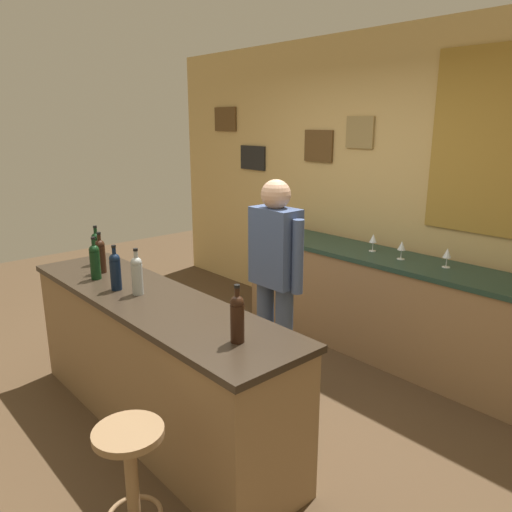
{
  "coord_description": "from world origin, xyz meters",
  "views": [
    {
      "loc": [
        2.66,
        -1.88,
        2.0
      ],
      "look_at": [
        0.07,
        0.45,
        1.05
      ],
      "focal_mm": 34.63,
      "sensor_mm": 36.0,
      "label": 1
    }
  ],
  "objects_px": {
    "wine_bottle_a": "(97,247)",
    "wine_bottle_d": "(115,270)",
    "wine_bottle_b": "(100,255)",
    "coffee_mug": "(286,228)",
    "wine_bottle_f": "(237,317)",
    "wine_glass_b": "(402,246)",
    "wine_glass_c": "(447,254)",
    "bar_stool": "(131,472)",
    "wine_bottle_c": "(95,260)",
    "wine_bottle_e": "(137,274)",
    "bartender": "(275,274)",
    "wine_glass_a": "(373,239)"
  },
  "relations": [
    {
      "from": "bar_stool",
      "to": "wine_glass_c",
      "type": "xyz_separation_m",
      "value": [
        0.04,
        2.73,
        0.55
      ]
    },
    {
      "from": "wine_bottle_a",
      "to": "wine_bottle_b",
      "type": "bearing_deg",
      "value": -18.52
    },
    {
      "from": "bartender",
      "to": "wine_bottle_d",
      "type": "bearing_deg",
      "value": -116.61
    },
    {
      "from": "wine_bottle_d",
      "to": "wine_bottle_e",
      "type": "xyz_separation_m",
      "value": [
        0.18,
        0.06,
        0.0
      ]
    },
    {
      "from": "wine_bottle_a",
      "to": "wine_glass_b",
      "type": "distance_m",
      "value": 2.45
    },
    {
      "from": "bartender",
      "to": "wine_bottle_e",
      "type": "distance_m",
      "value": 0.99
    },
    {
      "from": "wine_bottle_b",
      "to": "coffee_mug",
      "type": "distance_m",
      "value": 2.06
    },
    {
      "from": "wine_bottle_d",
      "to": "wine_glass_c",
      "type": "xyz_separation_m",
      "value": [
        1.18,
        2.19,
        -0.05
      ]
    },
    {
      "from": "wine_bottle_c",
      "to": "wine_glass_a",
      "type": "bearing_deg",
      "value": 69.64
    },
    {
      "from": "wine_bottle_e",
      "to": "wine_bottle_c",
      "type": "bearing_deg",
      "value": -172.73
    },
    {
      "from": "bar_stool",
      "to": "wine_bottle_e",
      "type": "xyz_separation_m",
      "value": [
        -0.96,
        0.6,
        0.6
      ]
    },
    {
      "from": "bartender",
      "to": "wine_bottle_e",
      "type": "height_order",
      "value": "bartender"
    },
    {
      "from": "wine_bottle_b",
      "to": "wine_glass_c",
      "type": "xyz_separation_m",
      "value": [
        1.61,
        2.09,
        -0.05
      ]
    },
    {
      "from": "wine_bottle_a",
      "to": "wine_bottle_e",
      "type": "height_order",
      "value": "same"
    },
    {
      "from": "wine_bottle_a",
      "to": "wine_glass_c",
      "type": "distance_m",
      "value": 2.73
    },
    {
      "from": "wine_glass_b",
      "to": "coffee_mug",
      "type": "bearing_deg",
      "value": 179.31
    },
    {
      "from": "coffee_mug",
      "to": "wine_bottle_e",
      "type": "bearing_deg",
      "value": -71.03
    },
    {
      "from": "bartender",
      "to": "wine_glass_a",
      "type": "bearing_deg",
      "value": 89.9
    },
    {
      "from": "wine_bottle_d",
      "to": "wine_glass_c",
      "type": "bearing_deg",
      "value": 61.7
    },
    {
      "from": "wine_glass_b",
      "to": "wine_glass_c",
      "type": "height_order",
      "value": "same"
    },
    {
      "from": "bar_stool",
      "to": "coffee_mug",
      "type": "distance_m",
      "value": 3.21
    },
    {
      "from": "wine_bottle_a",
      "to": "wine_glass_c",
      "type": "bearing_deg",
      "value": 47.36
    },
    {
      "from": "wine_glass_c",
      "to": "wine_bottle_a",
      "type": "bearing_deg",
      "value": -132.64
    },
    {
      "from": "wine_bottle_f",
      "to": "wine_bottle_d",
      "type": "bearing_deg",
      "value": -176.0
    },
    {
      "from": "wine_bottle_b",
      "to": "wine_glass_c",
      "type": "distance_m",
      "value": 2.64
    },
    {
      "from": "wine_glass_b",
      "to": "wine_glass_c",
      "type": "distance_m",
      "value": 0.37
    },
    {
      "from": "wine_bottle_e",
      "to": "coffee_mug",
      "type": "xyz_separation_m",
      "value": [
        -0.72,
        2.09,
        -0.11
      ]
    },
    {
      "from": "bar_stool",
      "to": "wine_bottle_a",
      "type": "height_order",
      "value": "wine_bottle_a"
    },
    {
      "from": "wine_bottle_a",
      "to": "wine_bottle_d",
      "type": "xyz_separation_m",
      "value": [
        0.67,
        -0.18,
        0.0
      ]
    },
    {
      "from": "bartender",
      "to": "wine_glass_b",
      "type": "relative_size",
      "value": 10.45
    },
    {
      "from": "bartender",
      "to": "wine_bottle_a",
      "type": "relative_size",
      "value": 5.29
    },
    {
      "from": "wine_bottle_d",
      "to": "wine_glass_b",
      "type": "height_order",
      "value": "wine_bottle_d"
    },
    {
      "from": "coffee_mug",
      "to": "wine_bottle_c",
      "type": "bearing_deg",
      "value": -83.91
    },
    {
      "from": "bar_stool",
      "to": "wine_glass_b",
      "type": "bearing_deg",
      "value": 96.97
    },
    {
      "from": "wine_bottle_f",
      "to": "wine_glass_b",
      "type": "distance_m",
      "value": 2.08
    },
    {
      "from": "wine_bottle_b",
      "to": "wine_bottle_d",
      "type": "bearing_deg",
      "value": -12.74
    },
    {
      "from": "bartender",
      "to": "wine_bottle_e",
      "type": "xyz_separation_m",
      "value": [
        -0.32,
        -0.93,
        0.12
      ]
    },
    {
      "from": "wine_glass_c",
      "to": "wine_glass_a",
      "type": "bearing_deg",
      "value": -179.35
    },
    {
      "from": "wine_bottle_a",
      "to": "wine_bottle_b",
      "type": "distance_m",
      "value": 0.25
    },
    {
      "from": "wine_bottle_b",
      "to": "wine_bottle_e",
      "type": "relative_size",
      "value": 1.0
    },
    {
      "from": "coffee_mug",
      "to": "wine_bottle_a",
      "type": "bearing_deg",
      "value": -93.82
    },
    {
      "from": "wine_bottle_c",
      "to": "wine_bottle_f",
      "type": "distance_m",
      "value": 1.47
    },
    {
      "from": "bar_stool",
      "to": "wine_glass_b",
      "type": "xyz_separation_m",
      "value": [
        -0.33,
        2.67,
        0.55
      ]
    },
    {
      "from": "bar_stool",
      "to": "wine_glass_a",
      "type": "xyz_separation_m",
      "value": [
        -0.64,
        2.72,
        0.55
      ]
    },
    {
      "from": "wine_bottle_f",
      "to": "coffee_mug",
      "type": "bearing_deg",
      "value": 129.43
    },
    {
      "from": "wine_glass_a",
      "to": "wine_glass_c",
      "type": "relative_size",
      "value": 1.0
    },
    {
      "from": "wine_bottle_c",
      "to": "wine_bottle_d",
      "type": "bearing_deg",
      "value": -0.03
    },
    {
      "from": "wine_bottle_a",
      "to": "wine_glass_a",
      "type": "relative_size",
      "value": 1.97
    },
    {
      "from": "bar_stool",
      "to": "wine_bottle_c",
      "type": "bearing_deg",
      "value": 159.65
    },
    {
      "from": "wine_bottle_b",
      "to": "wine_bottle_e",
      "type": "xyz_separation_m",
      "value": [
        0.61,
        -0.04,
        0.0
      ]
    }
  ]
}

